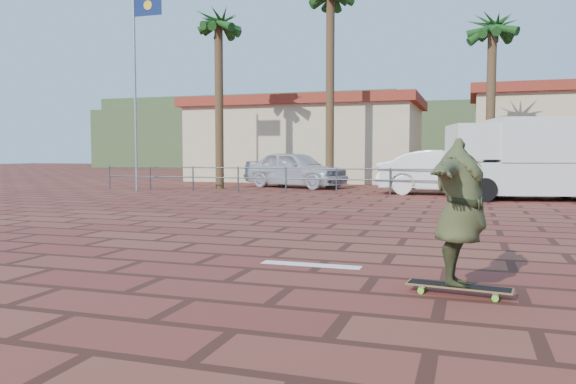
{
  "coord_description": "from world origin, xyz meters",
  "views": [
    {
      "loc": [
        2.76,
        -8.57,
        1.54
      ],
      "look_at": [
        -0.53,
        1.55,
        0.8
      ],
      "focal_mm": 35.0,
      "sensor_mm": 36.0,
      "label": 1
    }
  ],
  "objects_px": {
    "skateboarder": "(460,212)",
    "car_white": "(446,172)",
    "longboard": "(459,287)",
    "car_silver": "(295,169)",
    "campervan": "(532,157)"
  },
  "relations": [
    {
      "from": "longboard",
      "to": "car_silver",
      "type": "bearing_deg",
      "value": 120.04
    },
    {
      "from": "campervan",
      "to": "car_silver",
      "type": "xyz_separation_m",
      "value": [
        -9.34,
        3.77,
        -0.58
      ]
    },
    {
      "from": "longboard",
      "to": "skateboarder",
      "type": "xyz_separation_m",
      "value": [
        -0.0,
        0.0,
        0.82
      ]
    },
    {
      "from": "longboard",
      "to": "car_white",
      "type": "xyz_separation_m",
      "value": [
        -0.77,
        15.29,
        0.73
      ]
    },
    {
      "from": "car_silver",
      "to": "car_white",
      "type": "height_order",
      "value": "car_white"
    },
    {
      "from": "longboard",
      "to": "campervan",
      "type": "xyz_separation_m",
      "value": [
        2.02,
        13.8,
        1.31
      ]
    },
    {
      "from": "longboard",
      "to": "car_white",
      "type": "bearing_deg",
      "value": 100.29
    },
    {
      "from": "skateboarder",
      "to": "car_white",
      "type": "height_order",
      "value": "skateboarder"
    },
    {
      "from": "skateboarder",
      "to": "car_silver",
      "type": "relative_size",
      "value": 0.41
    },
    {
      "from": "car_silver",
      "to": "car_white",
      "type": "bearing_deg",
      "value": -90.73
    },
    {
      "from": "longboard",
      "to": "campervan",
      "type": "relative_size",
      "value": 0.21
    },
    {
      "from": "campervan",
      "to": "car_silver",
      "type": "distance_m",
      "value": 10.09
    },
    {
      "from": "campervan",
      "to": "car_silver",
      "type": "bearing_deg",
      "value": 144.8
    },
    {
      "from": "campervan",
      "to": "skateboarder",
      "type": "bearing_deg",
      "value": -111.51
    },
    {
      "from": "longboard",
      "to": "skateboarder",
      "type": "relative_size",
      "value": 0.58
    }
  ]
}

